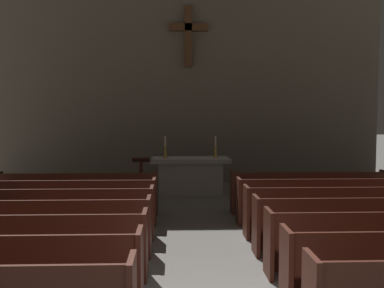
{
  "coord_description": "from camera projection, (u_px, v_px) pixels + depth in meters",
  "views": [
    {
      "loc": [
        -0.46,
        -4.43,
        2.33
      ],
      "look_at": [
        0.0,
        7.59,
        1.47
      ],
      "focal_mm": 44.51,
      "sensor_mm": 36.0,
      "label": 1
    }
  ],
  "objects": [
    {
      "name": "pew_left_row_7",
      "position": [
        78.0,
        193.0,
        10.6
      ],
      "size": [
        3.56,
        0.5,
        0.95
      ],
      "color": "#4C2319",
      "rests_on": "ground"
    },
    {
      "name": "pew_left_row_6",
      "position": [
        67.0,
        202.0,
        9.57
      ],
      "size": [
        3.56,
        0.5,
        0.95
      ],
      "color": "#4C2319",
      "rests_on": "ground"
    },
    {
      "name": "pew_right_row_4",
      "position": [
        363.0,
        225.0,
        7.71
      ],
      "size": [
        3.56,
        0.5,
        0.95
      ],
      "color": "#4C2319",
      "rests_on": "ground"
    },
    {
      "name": "candlestick_left",
      "position": [
        165.0,
        151.0,
        13.2
      ],
      "size": [
        0.16,
        0.16,
        0.59
      ],
      "color": "#B79338",
      "rests_on": "altar"
    },
    {
      "name": "pew_right_row_7",
      "position": [
        309.0,
        192.0,
        10.8
      ],
      "size": [
        3.56,
        0.5,
        0.95
      ],
      "color": "#4C2319",
      "rests_on": "ground"
    },
    {
      "name": "apse_with_cross",
      "position": [
        188.0,
        51.0,
        15.11
      ],
      "size": [
        12.24,
        0.48,
        8.41
      ],
      "color": "#706656",
      "rests_on": "ground"
    },
    {
      "name": "lectern",
      "position": [
        141.0,
        181.0,
        12.02
      ],
      "size": [
        0.44,
        0.36,
        1.15
      ],
      "color": "#4C2319",
      "rests_on": "ground"
    },
    {
      "name": "altar",
      "position": [
        190.0,
        175.0,
        13.27
      ],
      "size": [
        2.2,
        0.9,
        1.01
      ],
      "color": "#A8A399",
      "rests_on": "ground"
    },
    {
      "name": "pew_right_row_5",
      "position": [
        341.0,
        211.0,
        8.74
      ],
      "size": [
        3.56,
        0.5,
        0.95
      ],
      "color": "#4C2319",
      "rests_on": "ground"
    },
    {
      "name": "pew_left_row_5",
      "position": [
        54.0,
        213.0,
        8.54
      ],
      "size": [
        3.56,
        0.5,
        0.95
      ],
      "color": "#4C2319",
      "rests_on": "ground"
    },
    {
      "name": "candlestick_right",
      "position": [
        216.0,
        151.0,
        13.25
      ],
      "size": [
        0.16,
        0.16,
        0.59
      ],
      "color": "#B79338",
      "rests_on": "altar"
    },
    {
      "name": "pew_left_row_3",
      "position": [
        16.0,
        246.0,
        6.49
      ],
      "size": [
        3.56,
        0.5,
        0.95
      ],
      "color": "#4C2319",
      "rests_on": "ground"
    },
    {
      "name": "pew_left_row_4",
      "position": [
        38.0,
        228.0,
        7.51
      ],
      "size": [
        3.56,
        0.5,
        0.95
      ],
      "color": "#4C2319",
      "rests_on": "ground"
    },
    {
      "name": "pew_right_row_6",
      "position": [
        323.0,
        200.0,
        9.77
      ],
      "size": [
        3.56,
        0.5,
        0.95
      ],
      "color": "#4C2319",
      "rests_on": "ground"
    }
  ]
}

